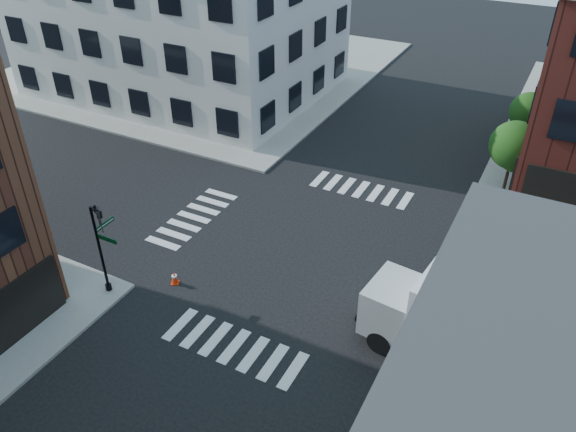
{
  "coord_description": "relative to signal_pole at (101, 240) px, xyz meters",
  "views": [
    {
      "loc": [
        9.36,
        -20.16,
        16.99
      ],
      "look_at": [
        -0.76,
        -0.84,
        2.5
      ],
      "focal_mm": 35.0,
      "sensor_mm": 36.0,
      "label": 1
    }
  ],
  "objects": [
    {
      "name": "ground",
      "position": [
        6.72,
        6.68,
        -2.86
      ],
      "size": [
        120.0,
        120.0,
        0.0
      ],
      "primitive_type": "plane",
      "color": "black",
      "rests_on": "ground"
    },
    {
      "name": "sidewalk_nw",
      "position": [
        -14.28,
        27.68,
        -2.78
      ],
      "size": [
        30.0,
        30.0,
        0.15
      ],
      "primitive_type": "cube",
      "color": "gray",
      "rests_on": "ground"
    },
    {
      "name": "building_nw",
      "position": [
        -12.28,
        22.68,
        2.64
      ],
      "size": [
        22.0,
        16.0,
        11.0
      ],
      "primitive_type": "cube",
      "color": "silver",
      "rests_on": "ground"
    },
    {
      "name": "tree_near",
      "position": [
        14.28,
        16.65,
        0.3
      ],
      "size": [
        2.69,
        2.69,
        4.49
      ],
      "color": "black",
      "rests_on": "ground"
    },
    {
      "name": "tree_far",
      "position": [
        14.28,
        22.65,
        0.02
      ],
      "size": [
        2.43,
        2.43,
        4.07
      ],
      "color": "black",
      "rests_on": "ground"
    },
    {
      "name": "signal_pole",
      "position": [
        0.0,
        0.0,
        0.0
      ],
      "size": [
        1.29,
        1.24,
        4.6
      ],
      "color": "black",
      "rests_on": "ground"
    },
    {
      "name": "box_truck",
      "position": [
        15.32,
        2.9,
        -0.9
      ],
      "size": [
        8.52,
        3.43,
        3.77
      ],
      "rotation": [
        0.0,
        0.0,
        -0.11
      ],
      "color": "silver",
      "rests_on": "ground"
    },
    {
      "name": "traffic_cone",
      "position": [
        2.19,
        1.76,
        -2.54
      ],
      "size": [
        0.47,
        0.47,
        0.65
      ],
      "rotation": [
        0.0,
        0.0,
        0.44
      ],
      "color": "red",
      "rests_on": "ground"
    }
  ]
}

